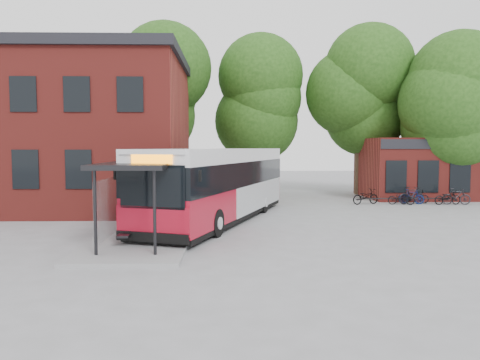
{
  "coord_description": "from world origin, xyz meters",
  "views": [
    {
      "loc": [
        -1.35,
        -17.53,
        3.4
      ],
      "look_at": [
        -0.85,
        2.48,
        2.0
      ],
      "focal_mm": 35.0,
      "sensor_mm": 36.0,
      "label": 1
    }
  ],
  "objects_px": {
    "bicycle_0": "(365,197)",
    "bicycle_4": "(415,196)",
    "bicycle_3": "(411,197)",
    "bus_shelter": "(140,202)",
    "bicycle_6": "(448,197)",
    "city_bus": "(220,185)",
    "bicycle_7": "(456,196)",
    "bicycle_2": "(401,198)",
    "bicycle_5": "(412,196)"
  },
  "relations": [
    {
      "from": "bicycle_7",
      "to": "bicycle_2",
      "type": "bearing_deg",
      "value": 99.31
    },
    {
      "from": "bicycle_4",
      "to": "bicycle_6",
      "type": "xyz_separation_m",
      "value": [
        1.61,
        -0.82,
        0.02
      ]
    },
    {
      "from": "city_bus",
      "to": "bicycle_0",
      "type": "distance_m",
      "value": 10.58
    },
    {
      "from": "city_bus",
      "to": "bus_shelter",
      "type": "bearing_deg",
      "value": -99.94
    },
    {
      "from": "bicycle_0",
      "to": "bicycle_4",
      "type": "bearing_deg",
      "value": -101.46
    },
    {
      "from": "city_bus",
      "to": "bicycle_7",
      "type": "height_order",
      "value": "city_bus"
    },
    {
      "from": "bicycle_0",
      "to": "bicycle_7",
      "type": "distance_m",
      "value": 5.35
    },
    {
      "from": "bicycle_3",
      "to": "bus_shelter",
      "type": "bearing_deg",
      "value": 152.68
    },
    {
      "from": "city_bus",
      "to": "bicycle_6",
      "type": "bearing_deg",
      "value": 42.3
    },
    {
      "from": "city_bus",
      "to": "bicycle_5",
      "type": "relative_size",
      "value": 7.49
    },
    {
      "from": "bicycle_4",
      "to": "bicycle_6",
      "type": "relative_size",
      "value": 0.96
    },
    {
      "from": "bicycle_0",
      "to": "bicycle_2",
      "type": "xyz_separation_m",
      "value": [
        2.07,
        -0.26,
        -0.06
      ]
    },
    {
      "from": "bicycle_4",
      "to": "bicycle_7",
      "type": "distance_m",
      "value": 2.29
    },
    {
      "from": "bicycle_3",
      "to": "bicycle_7",
      "type": "xyz_separation_m",
      "value": [
        2.54,
        -0.42,
        0.05
      ]
    },
    {
      "from": "bicycle_3",
      "to": "bicycle_4",
      "type": "bearing_deg",
      "value": -21.08
    },
    {
      "from": "city_bus",
      "to": "bicycle_4",
      "type": "distance_m",
      "value": 13.54
    },
    {
      "from": "city_bus",
      "to": "bicycle_3",
      "type": "xyz_separation_m",
      "value": [
        11.38,
        6.18,
        -1.23
      ]
    },
    {
      "from": "city_bus",
      "to": "bicycle_5",
      "type": "xyz_separation_m",
      "value": [
        11.35,
        6.0,
        -1.14
      ]
    },
    {
      "from": "bicycle_0",
      "to": "bicycle_3",
      "type": "xyz_separation_m",
      "value": [
        2.8,
        0.1,
        -0.02
      ]
    },
    {
      "from": "bicycle_3",
      "to": "bicycle_7",
      "type": "bearing_deg",
      "value": -74.86
    },
    {
      "from": "bicycle_2",
      "to": "bus_shelter",
      "type": "bearing_deg",
      "value": 143.02
    },
    {
      "from": "bicycle_4",
      "to": "bicycle_5",
      "type": "height_order",
      "value": "bicycle_5"
    },
    {
      "from": "bicycle_6",
      "to": "bicycle_7",
      "type": "relative_size",
      "value": 1.02
    },
    {
      "from": "bus_shelter",
      "to": "bicycle_5",
      "type": "height_order",
      "value": "bus_shelter"
    },
    {
      "from": "bus_shelter",
      "to": "bicycle_6",
      "type": "relative_size",
      "value": 4.22
    },
    {
      "from": "bicycle_7",
      "to": "bicycle_0",
      "type": "bearing_deg",
      "value": 96.94
    },
    {
      "from": "bicycle_3",
      "to": "bicycle_7",
      "type": "relative_size",
      "value": 0.9
    },
    {
      "from": "bicycle_4",
      "to": "city_bus",
      "type": "bearing_deg",
      "value": 133.54
    },
    {
      "from": "bicycle_2",
      "to": "bicycle_4",
      "type": "height_order",
      "value": "bicycle_4"
    },
    {
      "from": "bicycle_2",
      "to": "bicycle_7",
      "type": "height_order",
      "value": "bicycle_7"
    },
    {
      "from": "bus_shelter",
      "to": "bicycle_4",
      "type": "xyz_separation_m",
      "value": [
        14.53,
        11.53,
        -1.03
      ]
    },
    {
      "from": "bicycle_3",
      "to": "bicycle_4",
      "type": "distance_m",
      "value": 0.55
    },
    {
      "from": "bicycle_0",
      "to": "bicycle_4",
      "type": "distance_m",
      "value": 3.23
    },
    {
      "from": "bicycle_0",
      "to": "bicycle_5",
      "type": "xyz_separation_m",
      "value": [
        2.77,
        -0.07,
        0.06
      ]
    },
    {
      "from": "bicycle_0",
      "to": "bicycle_2",
      "type": "height_order",
      "value": "bicycle_0"
    },
    {
      "from": "city_bus",
      "to": "bicycle_5",
      "type": "distance_m",
      "value": 12.89
    },
    {
      "from": "bus_shelter",
      "to": "bicycle_6",
      "type": "xyz_separation_m",
      "value": [
        16.14,
        10.7,
        -1.01
      ]
    },
    {
      "from": "bus_shelter",
      "to": "city_bus",
      "type": "xyz_separation_m",
      "value": [
        2.76,
        4.97,
        0.22
      ]
    },
    {
      "from": "bicycle_5",
      "to": "bicycle_6",
      "type": "relative_size",
      "value": 1.06
    },
    {
      "from": "bus_shelter",
      "to": "city_bus",
      "type": "bearing_deg",
      "value": 60.95
    },
    {
      "from": "bicycle_0",
      "to": "bicycle_5",
      "type": "relative_size",
      "value": 1.0
    },
    {
      "from": "city_bus",
      "to": "bicycle_4",
      "type": "bearing_deg",
      "value": 48.24
    },
    {
      "from": "bicycle_5",
      "to": "bicycle_6",
      "type": "distance_m",
      "value": 2.05
    },
    {
      "from": "bicycle_0",
      "to": "bicycle_7",
      "type": "bearing_deg",
      "value": -113.46
    },
    {
      "from": "bus_shelter",
      "to": "bicycle_7",
      "type": "relative_size",
      "value": 4.3
    },
    {
      "from": "bicycle_2",
      "to": "bicycle_6",
      "type": "distance_m",
      "value": 2.74
    },
    {
      "from": "bicycle_6",
      "to": "bus_shelter",
      "type": "bearing_deg",
      "value": 115.32
    },
    {
      "from": "bicycle_2",
      "to": "bicycle_6",
      "type": "xyz_separation_m",
      "value": [
        2.74,
        -0.08,
        0.03
      ]
    },
    {
      "from": "bicycle_6",
      "to": "bicycle_5",
      "type": "bearing_deg",
      "value": 74.28
    },
    {
      "from": "bicycle_3",
      "to": "bicycle_5",
      "type": "bearing_deg",
      "value": -166.06
    }
  ]
}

